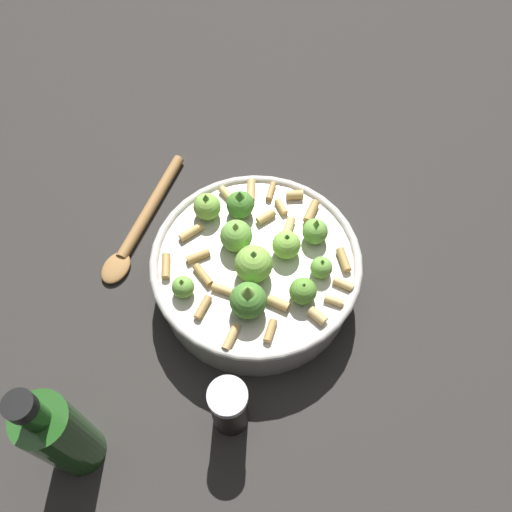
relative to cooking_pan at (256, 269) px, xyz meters
name	(u,v)px	position (x,y,z in m)	size (l,w,h in m)	color
ground_plane	(256,285)	(0.00, 0.00, -0.04)	(2.40, 2.40, 0.00)	#2D2B28
cooking_pan	(256,269)	(0.00, 0.00, 0.00)	(0.27, 0.27, 0.13)	beige
pepper_shaker	(229,407)	(0.15, 0.10, 0.00)	(0.04, 0.04, 0.10)	black
olive_oil_bottle	(59,434)	(0.30, 0.00, 0.04)	(0.06, 0.06, 0.20)	#1E4C19
wooden_spoon	(141,224)	(0.04, -0.19, -0.04)	(0.22, 0.11, 0.02)	#9E703D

